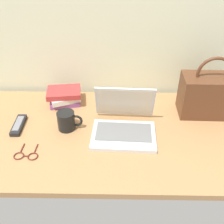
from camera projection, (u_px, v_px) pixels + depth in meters
name	position (u px, v px, depth m)	size (l,w,h in m)	color
desk	(101.00, 134.00, 1.34)	(1.60, 0.76, 0.03)	#A87A4C
laptop	(124.00, 123.00, 1.31)	(0.32, 0.30, 0.21)	silver
coffee_mug	(67.00, 121.00, 1.32)	(0.13, 0.09, 0.10)	black
remote_control_far	(19.00, 125.00, 1.35)	(0.05, 0.16, 0.02)	black
eyeglasses	(26.00, 155.00, 1.19)	(0.11, 0.11, 0.01)	#591E19
handbag	(209.00, 95.00, 1.40)	(0.30, 0.17, 0.33)	#59331E
book_stack	(64.00, 96.00, 1.52)	(0.20, 0.18, 0.09)	#8C4C8C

